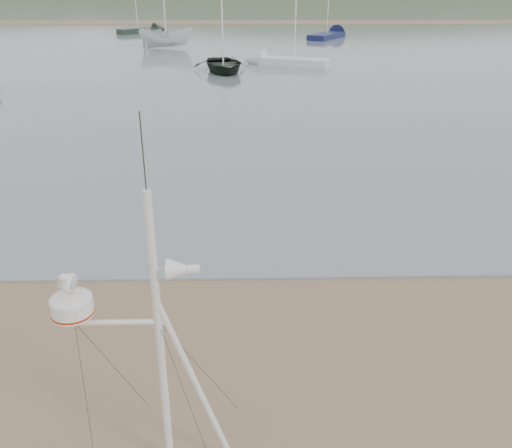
{
  "coord_description": "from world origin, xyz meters",
  "views": [
    {
      "loc": [
        2.55,
        -5.36,
        5.5
      ],
      "look_at": [
        2.69,
        1.0,
        2.59
      ],
      "focal_mm": 38.0,
      "sensor_mm": 36.0,
      "label": 1
    }
  ],
  "objects_px": {
    "mast_rig": "(160,397)",
    "sailboat_dark_mid": "(149,30)",
    "sailboat_white_near": "(273,61)",
    "sailboat_blue_far": "(334,34)",
    "boat_white": "(165,20)",
    "boat_dark": "(222,33)"
  },
  "relations": [
    {
      "from": "boat_white",
      "to": "sailboat_blue_far",
      "type": "bearing_deg",
      "value": -60.27
    },
    {
      "from": "sailboat_white_near",
      "to": "mast_rig",
      "type": "bearing_deg",
      "value": -95.16
    },
    {
      "from": "sailboat_blue_far",
      "to": "sailboat_dark_mid",
      "type": "bearing_deg",
      "value": 165.32
    },
    {
      "from": "boat_dark",
      "to": "mast_rig",
      "type": "bearing_deg",
      "value": -101.19
    },
    {
      "from": "boat_dark",
      "to": "sailboat_dark_mid",
      "type": "distance_m",
      "value": 28.39
    },
    {
      "from": "sailboat_white_near",
      "to": "sailboat_blue_far",
      "type": "relative_size",
      "value": 0.87
    },
    {
      "from": "mast_rig",
      "to": "sailboat_dark_mid",
      "type": "xyz_separation_m",
      "value": [
        -9.16,
        57.08,
        -0.76
      ]
    },
    {
      "from": "mast_rig",
      "to": "boat_white",
      "type": "distance_m",
      "value": 43.2
    },
    {
      "from": "sailboat_white_near",
      "to": "sailboat_dark_mid",
      "type": "distance_m",
      "value": 26.73
    },
    {
      "from": "sailboat_blue_far",
      "to": "sailboat_dark_mid",
      "type": "xyz_separation_m",
      "value": [
        -19.24,
        5.04,
        0.0
      ]
    },
    {
      "from": "mast_rig",
      "to": "boat_white",
      "type": "xyz_separation_m",
      "value": [
        -5.48,
        42.84,
        1.23
      ]
    },
    {
      "from": "sailboat_blue_far",
      "to": "boat_white",
      "type": "bearing_deg",
      "value": -149.41
    },
    {
      "from": "boat_dark",
      "to": "boat_white",
      "type": "relative_size",
      "value": 1.03
    },
    {
      "from": "mast_rig",
      "to": "boat_white",
      "type": "bearing_deg",
      "value": 97.29
    },
    {
      "from": "mast_rig",
      "to": "sailboat_blue_far",
      "type": "height_order",
      "value": "sailboat_blue_far"
    },
    {
      "from": "boat_white",
      "to": "sailboat_blue_far",
      "type": "xyz_separation_m",
      "value": [
        15.57,
        9.2,
        -1.99
      ]
    },
    {
      "from": "sailboat_blue_far",
      "to": "sailboat_dark_mid",
      "type": "relative_size",
      "value": 1.23
    },
    {
      "from": "boat_white",
      "to": "sailboat_white_near",
      "type": "xyz_separation_m",
      "value": [
        8.48,
        -9.57,
        -1.99
      ]
    },
    {
      "from": "mast_rig",
      "to": "sailboat_blue_far",
      "type": "bearing_deg",
      "value": 79.03
    },
    {
      "from": "boat_dark",
      "to": "sailboat_white_near",
      "type": "bearing_deg",
      "value": 31.3
    },
    {
      "from": "mast_rig",
      "to": "sailboat_white_near",
      "type": "bearing_deg",
      "value": 84.84
    },
    {
      "from": "mast_rig",
      "to": "sailboat_white_near",
      "type": "distance_m",
      "value": 33.41
    }
  ]
}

